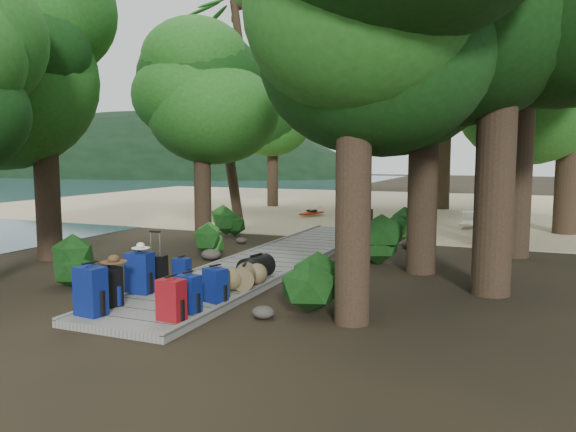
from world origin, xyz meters
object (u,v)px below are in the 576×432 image
at_px(backpack_right_a, 171,298).
at_px(kayak, 312,212).
at_px(backpack_left_b, 110,284).
at_px(suitcase_on_boardwalk, 156,272).
at_px(duffel_right_black, 256,267).
at_px(sun_lounger, 470,220).
at_px(duffel_right_khaki, 245,276).
at_px(lone_suitcase_on_sand, 366,218).
at_px(backpack_right_b, 188,292).
at_px(backpack_left_a, 90,288).
at_px(backpack_left_d, 182,268).
at_px(backpack_right_c, 215,283).
at_px(backpack_left_c, 140,271).
at_px(backpack_right_d, 218,282).

height_order(backpack_right_a, kayak, backpack_right_a).
bearing_deg(backpack_left_b, backpack_right_a, 5.61).
bearing_deg(suitcase_on_boardwalk, duffel_right_black, 45.88).
distance_m(kayak, sun_lounger, 6.58).
distance_m(duffel_right_khaki, lone_suitcase_on_sand, 10.19).
height_order(lone_suitcase_on_sand, kayak, lone_suitcase_on_sand).
height_order(backpack_right_a, lone_suitcase_on_sand, backpack_right_a).
xyz_separation_m(backpack_right_b, duffel_right_black, (-0.05, 2.56, -0.10)).
distance_m(backpack_right_a, duffel_right_black, 3.04).
distance_m(backpack_left_a, duffel_right_black, 3.52).
xyz_separation_m(duffel_right_black, lone_suitcase_on_sand, (-0.19, 9.40, -0.01)).
xyz_separation_m(backpack_right_a, suitcase_on_boardwalk, (-1.41, 1.58, -0.03)).
relative_size(backpack_left_d, backpack_right_c, 0.76).
distance_m(duffel_right_khaki, kayak, 13.14).
height_order(backpack_left_d, backpack_right_b, backpack_right_b).
height_order(backpack_left_b, backpack_right_a, backpack_left_b).
bearing_deg(lone_suitcase_on_sand, backpack_left_d, -91.00).
xyz_separation_m(backpack_left_c, backpack_right_b, (1.46, -0.71, -0.08)).
bearing_deg(backpack_left_d, backpack_right_a, -58.14).
bearing_deg(backpack_left_a, sun_lounger, 78.93).
bearing_deg(duffel_right_black, duffel_right_khaki, -70.34).
bearing_deg(backpack_left_b, backpack_right_b, 24.50).
bearing_deg(backpack_right_d, backpack_right_a, -86.49).
relative_size(backpack_right_b, lone_suitcase_on_sand, 1.03).
bearing_deg(sun_lounger, backpack_left_a, -104.17).
xyz_separation_m(backpack_left_a, backpack_left_b, (-0.11, 0.56, -0.06)).
height_order(backpack_right_c, duffel_right_khaki, backpack_right_c).
relative_size(backpack_left_b, backpack_right_c, 1.13).
bearing_deg(lone_suitcase_on_sand, backpack_right_c, -83.02).
distance_m(backpack_right_d, lone_suitcase_on_sand, 10.96).
xyz_separation_m(backpack_right_b, sun_lounger, (3.17, 13.02, -0.15)).
distance_m(backpack_left_a, backpack_right_a, 1.33).
distance_m(backpack_left_c, duffel_right_black, 2.34).
distance_m(duffel_right_black, suitcase_on_boardwalk, 1.99).
bearing_deg(backpack_right_c, backpack_left_c, -161.75).
bearing_deg(backpack_left_b, suitcase_on_boardwalk, 107.92).
bearing_deg(backpack_right_d, backpack_left_a, -124.00).
relative_size(backpack_left_d, duffel_right_black, 0.66).
distance_m(backpack_left_b, backpack_left_c, 0.87).
distance_m(backpack_right_c, sun_lounger, 12.71).
height_order(backpack_left_b, duffel_right_khaki, backpack_left_b).
height_order(backpack_left_b, backpack_left_d, backpack_left_b).
bearing_deg(backpack_left_c, suitcase_on_boardwalk, 76.75).
bearing_deg(backpack_right_b, backpack_right_c, 90.52).
xyz_separation_m(backpack_left_b, lone_suitcase_on_sand, (1.16, 12.12, -0.14)).
bearing_deg(suitcase_on_boardwalk, backpack_left_c, -98.70).
height_order(backpack_right_d, suitcase_on_boardwalk, suitcase_on_boardwalk).
bearing_deg(backpack_left_b, backpack_right_c, 47.73).
relative_size(backpack_left_c, backpack_right_d, 1.59).
height_order(backpack_right_d, duffel_right_black, backpack_right_d).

